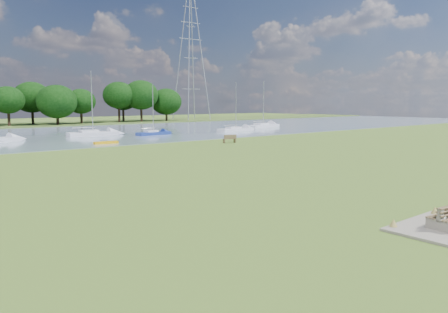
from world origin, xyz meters
TOP-DOWN VIEW (x-y plane):
  - ground at (0.00, 0.00)m, footprint 220.00×220.00m
  - river at (0.00, 42.00)m, footprint 220.00×40.00m
  - riverbank_bench at (15.71, 17.16)m, footprint 1.64×0.84m
  - kayak at (4.20, 24.94)m, footprint 2.75×0.84m
  - pylon at (47.81, 70.00)m, footprint 6.80×4.77m
  - sailboat_2 at (29.15, 31.58)m, footprint 6.57×2.16m
  - sailboat_3 at (14.80, 32.72)m, footprint 5.22×1.96m
  - sailboat_4 at (7.60, 36.66)m, footprint 6.90×2.45m
  - sailboat_6 at (39.16, 35.50)m, footprint 7.53×3.14m

SIDE VIEW (x-z plane):
  - ground at x=0.00m, z-range 0.00..0.00m
  - river at x=0.00m, z-range -0.05..0.05m
  - kayak at x=4.20m, z-range 0.05..0.32m
  - sailboat_2 at x=29.15m, z-range -3.39..4.30m
  - sailboat_3 at x=14.80m, z-range -3.03..3.96m
  - riverbank_bench at x=15.71m, z-range 0.00..0.97m
  - sailboat_6 at x=39.16m, z-range -3.65..4.70m
  - sailboat_4 at x=7.60m, z-range -3.85..4.94m
  - pylon at x=47.81m, z-range 3.97..36.51m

